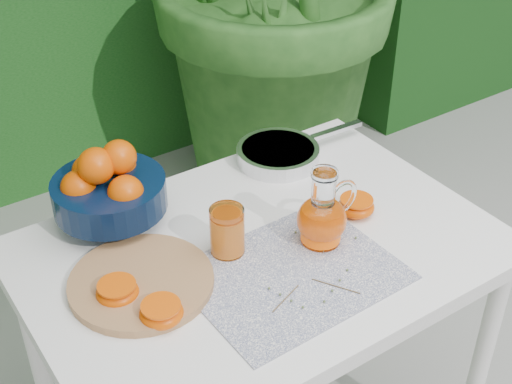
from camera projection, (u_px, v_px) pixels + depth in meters
white_table at (261, 275)px, 1.58m from camera, size 1.00×0.70×0.75m
placemat at (292, 274)px, 1.46m from camera, size 0.43×0.34×0.00m
cutting_board at (141, 282)px, 1.42m from camera, size 0.37×0.37×0.02m
fruit_bowl at (108, 187)px, 1.56m from camera, size 0.30×0.30×0.20m
juice_pitcher at (323, 217)px, 1.51m from camera, size 0.16×0.12×0.18m
juice_tumbler at (227, 232)px, 1.49m from camera, size 0.08×0.08×0.11m
saute_pan at (279, 153)px, 1.81m from camera, size 0.37×0.22×0.04m
orange_halves at (220, 266)px, 1.45m from camera, size 0.67×0.20×0.04m
thyme_sprigs at (317, 270)px, 1.46m from camera, size 0.28×0.23×0.01m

